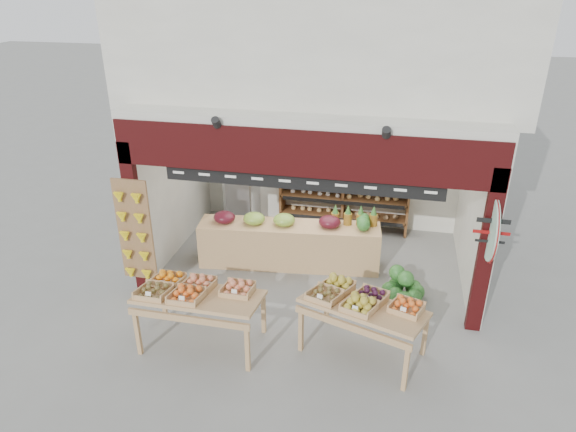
# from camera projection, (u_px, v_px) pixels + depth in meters

# --- Properties ---
(ground) EXTENTS (60.00, 60.00, 0.00)m
(ground) POSITION_uv_depth(u_px,v_px,m) (309.00, 273.00, 9.41)
(ground) COLOR slate
(ground) RESTS_ON ground
(shop_structure) EXTENTS (6.36, 5.12, 5.40)m
(shop_structure) POSITION_uv_depth(u_px,v_px,m) (329.00, 39.00, 9.16)
(shop_structure) COLOR silver
(shop_structure) RESTS_ON ground
(banana_board) EXTENTS (0.60, 0.15, 1.80)m
(banana_board) POSITION_uv_depth(u_px,v_px,m) (134.00, 233.00, 8.42)
(banana_board) COLOR #8D5D40
(banana_board) RESTS_ON ground
(gift_sign) EXTENTS (0.04, 0.93, 0.92)m
(gift_sign) POSITION_uv_depth(u_px,v_px,m) (492.00, 230.00, 7.13)
(gift_sign) COLOR silver
(gift_sign) RESTS_ON ground
(back_shelving) EXTENTS (2.71, 0.44, 1.70)m
(back_shelving) POSITION_uv_depth(u_px,v_px,m) (345.00, 181.00, 10.63)
(back_shelving) COLOR brown
(back_shelving) RESTS_ON ground
(refrigerator) EXTENTS (0.66, 0.66, 1.63)m
(refrigerator) POSITION_uv_depth(u_px,v_px,m) (242.00, 186.00, 11.08)
(refrigerator) COLOR #B3B6BA
(refrigerator) RESTS_ON ground
(cardboard_stack) EXTENTS (0.97, 0.70, 0.58)m
(cardboard_stack) POSITION_uv_depth(u_px,v_px,m) (243.00, 238.00, 10.21)
(cardboard_stack) COLOR silver
(cardboard_stack) RESTS_ON ground
(mid_counter) EXTENTS (3.36, 1.01, 1.05)m
(mid_counter) POSITION_uv_depth(u_px,v_px,m) (289.00, 243.00, 9.50)
(mid_counter) COLOR tan
(mid_counter) RESTS_ON ground
(display_table_left) EXTENTS (1.74, 0.97, 1.09)m
(display_table_left) POSITION_uv_depth(u_px,v_px,m) (193.00, 292.00, 7.33)
(display_table_left) COLOR tan
(display_table_left) RESTS_ON ground
(display_table_right) EXTENTS (1.89, 1.42, 1.06)m
(display_table_right) POSITION_uv_depth(u_px,v_px,m) (361.00, 302.00, 7.15)
(display_table_right) COLOR tan
(display_table_right) RESTS_ON ground
(watermelon_pile) EXTENTS (0.72, 0.69, 0.52)m
(watermelon_pile) POSITION_uv_depth(u_px,v_px,m) (403.00, 289.00, 8.60)
(watermelon_pile) COLOR #1B531B
(watermelon_pile) RESTS_ON ground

